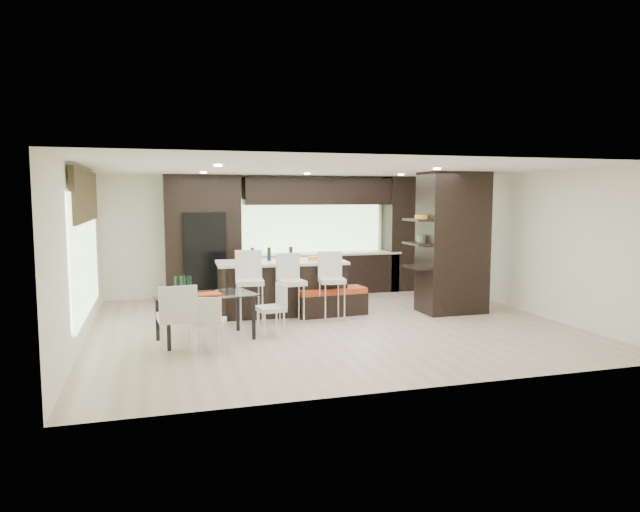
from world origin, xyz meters
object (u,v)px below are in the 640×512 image
object	(u,v)px
floor_vase	(439,279)
chair_near	(210,326)
bench	(331,301)
kitchen_island	(281,287)
stool_mid	(292,295)
stool_right	(332,293)
chair_end	(271,312)
stool_left	(250,296)
dining_table	(206,317)
chair_far	(177,322)

from	to	relation	value
floor_vase	chair_near	xyz separation A→B (m)	(-4.48, -1.54, -0.29)
bench	chair_near	world-z (taller)	chair_near
kitchen_island	stool_mid	size ratio (longest dim) A/B	2.46
floor_vase	chair_near	bearing A→B (deg)	-161.08
stool_right	chair_end	distance (m)	1.54
bench	chair_end	distance (m)	1.90
stool_left	dining_table	size ratio (longest dim) A/B	0.71
bench	chair_end	size ratio (longest dim) A/B	1.75
dining_table	stool_mid	bearing A→B (deg)	14.54
dining_table	chair_end	xyz separation A→B (m)	(1.03, 0.00, 0.02)
floor_vase	chair_end	distance (m)	3.56
stool_right	floor_vase	xyz separation A→B (m)	(2.15, 0.01, 0.17)
stool_mid	chair_far	xyz separation A→B (m)	(-2.04, -1.58, -0.02)
chair_near	bench	bearing A→B (deg)	56.59
kitchen_island	dining_table	xyz separation A→B (m)	(-1.58, -1.67, -0.15)
dining_table	stool_right	bearing A→B (deg)	6.41
bench	stool_left	bearing A→B (deg)	-168.96
floor_vase	chair_end	xyz separation A→B (m)	(-3.45, -0.83, -0.29)
kitchen_island	stool_left	bearing A→B (deg)	-128.71
kitchen_island	stool_right	bearing A→B (deg)	-46.00
stool_right	chair_far	xyz separation A→B (m)	(-2.79, -1.58, -0.03)
stool_mid	chair_far	distance (m)	2.58
stool_left	dining_table	bearing A→B (deg)	-130.83
stool_mid	floor_vase	distance (m)	2.91
stool_right	kitchen_island	bearing A→B (deg)	137.75
stool_mid	floor_vase	world-z (taller)	floor_vase
stool_left	kitchen_island	bearing A→B (deg)	53.57
stool_right	chair_near	world-z (taller)	stool_right
chair_far	stool_right	bearing A→B (deg)	24.60
kitchen_island	chair_far	xyz separation A→B (m)	(-2.04, -2.42, -0.03)
bench	chair_near	bearing A→B (deg)	-145.82
dining_table	stool_left	bearing A→B (deg)	31.36
stool_left	stool_mid	size ratio (longest dim) A/B	1.06
stool_right	dining_table	xyz separation A→B (m)	(-2.33, -0.82, -0.14)
bench	chair_near	size ratio (longest dim) A/B	1.75
stool_mid	bench	world-z (taller)	stool_mid
stool_left	dining_table	distance (m)	1.17
stool_right	bench	world-z (taller)	stool_right
stool_left	floor_vase	size ratio (longest dim) A/B	0.79
bench	floor_vase	world-z (taller)	floor_vase
dining_table	chair_near	world-z (taller)	chair_near
bench	stool_right	bearing A→B (deg)	-109.21
kitchen_island	bench	world-z (taller)	kitchen_island
stool_mid	chair_end	size ratio (longest dim) A/B	1.30
chair_near	chair_end	distance (m)	1.25
stool_mid	bench	distance (m)	1.00
stool_left	stool_right	xyz separation A→B (m)	(1.50, 0.01, -0.03)
dining_table	chair_far	distance (m)	0.89
chair_far	chair_end	world-z (taller)	chair_far
bench	chair_far	world-z (taller)	chair_far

